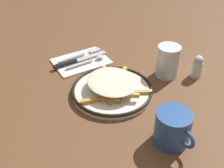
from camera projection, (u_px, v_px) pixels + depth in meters
ground_plane at (112, 93)px, 0.87m from camera, size 2.60×2.60×0.00m
plate at (112, 90)px, 0.86m from camera, size 0.25×0.25×0.02m
fries_heap at (112, 84)px, 0.84m from camera, size 0.21×0.21×0.04m
napkin at (80, 61)px, 1.01m from camera, size 0.14×0.20×0.01m
fork at (80, 55)px, 1.03m from camera, size 0.03×0.18×0.01m
knife at (75, 61)px, 1.00m from camera, size 0.02×0.21×0.01m
spoon at (92, 60)px, 1.00m from camera, size 0.02×0.15×0.01m
water_glass at (168, 61)px, 0.92m from camera, size 0.08×0.08×0.11m
coffee_mug at (173, 128)px, 0.68m from camera, size 0.12×0.09×0.09m
salt_shaker at (197, 66)px, 0.92m from camera, size 0.04×0.04×0.08m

